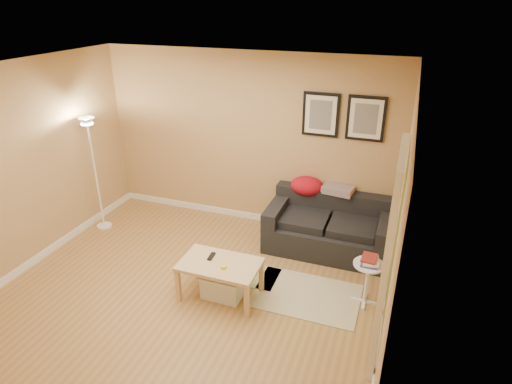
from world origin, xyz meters
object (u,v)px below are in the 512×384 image
coffee_table (220,279)px  side_table (366,283)px  sofa (329,225)px  floor_lamp (96,178)px  storage_bin (223,285)px  book_stack (370,260)px

coffee_table → side_table: bearing=15.6°
sofa → coffee_table: size_ratio=1.84×
sofa → coffee_table: sofa is taller
floor_lamp → side_table: bearing=-6.5°
coffee_table → storage_bin: 0.09m
sofa → side_table: 1.20m
storage_bin → book_stack: bearing=15.9°
sofa → coffee_table: (-0.99, -1.47, -0.14)m
side_table → floor_lamp: size_ratio=0.31×
book_stack → sofa: bearing=113.2°
storage_bin → floor_lamp: floor_lamp is taller
coffee_table → storage_bin: bearing=34.7°
sofa → floor_lamp: floor_lamp is taller
floor_lamp → coffee_table: bearing=-20.9°
coffee_table → sofa: bearing=55.9°
side_table → book_stack: size_ratio=2.18×
coffee_table → book_stack: bearing=16.2°
sofa → side_table: bearing=-57.7°
sofa → storage_bin: bearing=-123.7°
side_table → sofa: bearing=122.3°
coffee_table → book_stack: 1.74m
coffee_table → floor_lamp: size_ratio=0.53×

